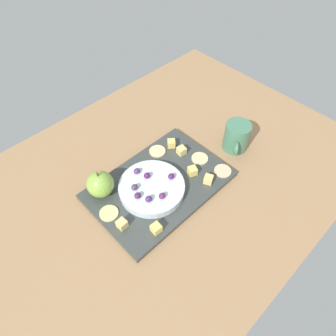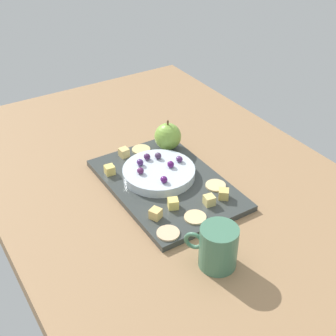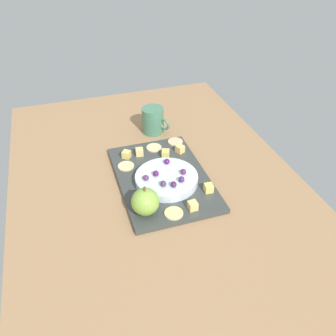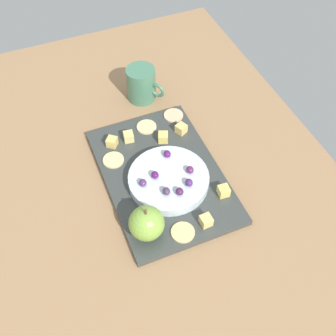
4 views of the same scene
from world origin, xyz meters
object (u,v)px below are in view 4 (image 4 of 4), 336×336
object	(u,v)px
serving_dish	(169,180)
cheese_cube_2	(224,191)
grape_2	(190,170)
cheese_cube_4	(181,129)
cracker_3	(173,115)
grape_6	(168,191)
grape_5	(167,154)
grape_1	(180,191)
apple_whole	(147,223)
platter	(162,175)
grape_4	(189,183)
cheese_cube_0	(206,221)
grape_3	(143,183)
cheese_cube_5	(112,142)
cup	(142,84)
cracker_2	(183,232)
cracker_1	(147,127)
cheese_cube_1	(163,137)
cracker_0	(113,160)
cheese_cube_3	(129,137)
grape_0	(155,175)

from	to	relation	value
serving_dish	cheese_cube_2	size ratio (longest dim) A/B	7.82
cheese_cube_2	grape_2	distance (cm)	8.40
cheese_cube_4	cracker_3	bearing A→B (deg)	-4.25
cracker_3	grape_6	size ratio (longest dim) A/B	2.70
grape_5	grape_1	bearing A→B (deg)	171.83
serving_dish	cheese_cube_2	distance (cm)	11.94
apple_whole	platter	bearing A→B (deg)	-33.19
cracker_3	grape_4	bearing A→B (deg)	165.12
serving_dish	cheese_cube_0	distance (cm)	12.67
grape_1	grape_3	size ratio (longest dim) A/B	1.00
cheese_cube_5	grape_5	xyz separation A→B (cm)	(-9.66, -9.79, 1.85)
grape_6	cup	distance (cm)	33.85
grape_1	grape_3	bearing A→B (deg)	51.11
cracker_3	grape_4	xyz separation A→B (cm)	(-22.15, 5.88, 2.80)
cheese_cube_0	cracker_2	bearing A→B (deg)	92.37
cheese_cube_2	serving_dish	bearing A→B (deg)	52.97
cheese_cube_2	platter	bearing A→B (deg)	44.24
grape_5	grape_6	xyz separation A→B (cm)	(-9.22, 3.68, 0.02)
grape_5	grape_4	bearing A→B (deg)	-172.39
cheese_cube_2	grape_6	bearing A→B (deg)	73.78
serving_dish	grape_3	distance (cm)	6.09
cracker_1	cheese_cube_5	bearing A→B (deg)	103.91
cheese_cube_1	grape_4	bearing A→B (deg)	178.26
apple_whole	grape_1	bearing A→B (deg)	-61.96
cheese_cube_4	cheese_cube_1	bearing A→B (deg)	100.48
cheese_cube_1	cup	world-z (taller)	cup
apple_whole	cheese_cube_0	bearing A→B (deg)	-102.48
grape_6	cup	xyz separation A→B (cm)	(33.22, -6.52, 0.03)
cracker_1	grape_5	xyz separation A→B (cm)	(-11.98, -0.45, 2.77)
serving_dish	grape_4	world-z (taller)	grape_4
cheese_cube_4	cracker_2	bearing A→B (deg)	157.40
cracker_0	cheese_cube_5	bearing A→B (deg)	-14.97
cheese_cube_0	grape_2	size ratio (longest dim) A/B	1.25
apple_whole	grape_6	xyz separation A→B (cm)	(5.87, -6.77, -0.52)
grape_3	serving_dish	bearing A→B (deg)	-90.10
cracker_0	cup	bearing A→B (deg)	-36.25
serving_dish	grape_6	distance (cm)	4.70
serving_dish	apple_whole	size ratio (longest dim) A/B	2.47
cracker_0	cracker_1	world-z (taller)	same
cheese_cube_3	grape_2	xyz separation A→B (cm)	(-15.71, -8.53, 1.84)
cheese_cube_1	grape_0	bearing A→B (deg)	150.31
cracker_2	cheese_cube_4	bearing A→B (deg)	-22.60
cracker_0	grape_5	size ratio (longest dim) A/B	2.70
cracker_3	grape_6	distance (cm)	24.98
grape_1	grape_6	distance (cm)	2.46
platter	grape_2	world-z (taller)	grape_2
grape_3	cup	size ratio (longest dim) A/B	0.19
cheese_cube_0	grape_1	size ratio (longest dim) A/B	1.25
grape_3	grape_4	distance (cm)	9.59
cracker_1	cracker_2	size ratio (longest dim) A/B	1.00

